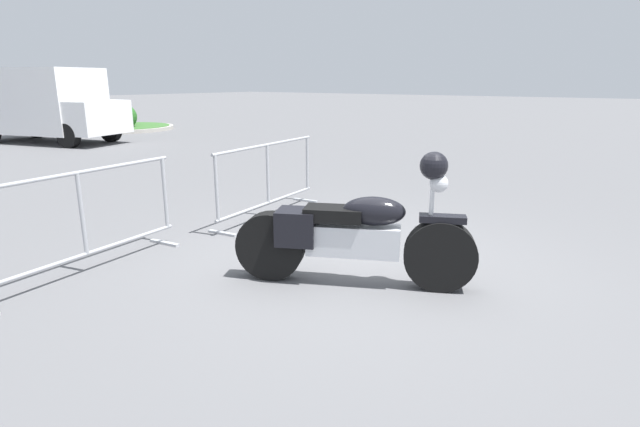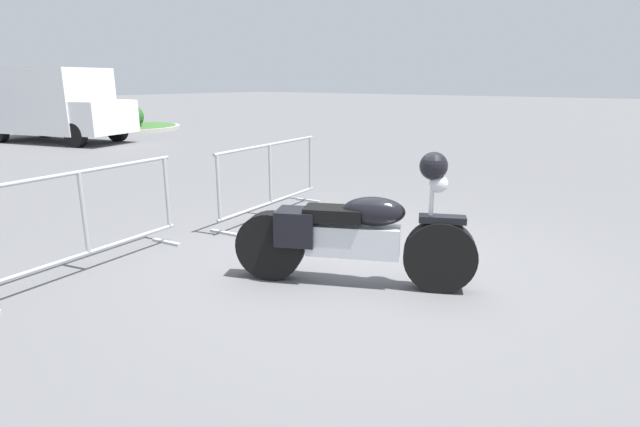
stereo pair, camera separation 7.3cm
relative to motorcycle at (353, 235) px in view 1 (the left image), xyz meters
The scene contains 6 objects.
ground_plane 0.72m from the motorcycle, 26.52° to the left, with size 120.00×120.00×0.00m, color #5B5B5E.
motorcycle is the anchor object (origin of this frame).
crowd_barrier_near 2.76m from the motorcycle, 120.34° to the left, with size 2.33×0.71×1.07m.
crowd_barrier_far 2.76m from the motorcycle, 59.65° to the left, with size 2.33×0.71×1.07m.
delivery_van 14.82m from the motorcycle, 74.87° to the left, with size 3.22×5.34×2.31m.
planter_island 17.89m from the motorcycle, 64.10° to the left, with size 3.83×3.83×1.03m.
Camera 1 is at (-4.33, -2.71, 1.94)m, focal length 28.00 mm.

